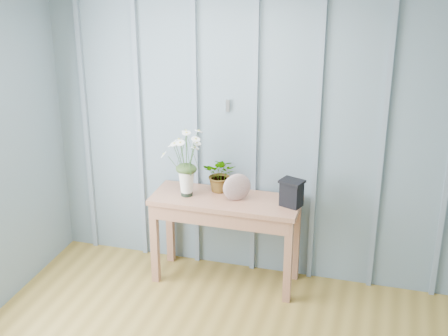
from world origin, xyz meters
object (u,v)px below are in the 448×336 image
(felt_disc_vessel, at_px, (237,187))
(sideboard, at_px, (226,211))
(carved_box, at_px, (292,193))
(daisy_vase, at_px, (186,152))

(felt_disc_vessel, bearing_deg, sideboard, 140.59)
(sideboard, height_order, carved_box, carved_box)
(sideboard, bearing_deg, felt_disc_vessel, -8.99)
(felt_disc_vessel, height_order, carved_box, felt_disc_vessel)
(sideboard, bearing_deg, daisy_vase, -174.70)
(daisy_vase, xyz_separation_m, felt_disc_vessel, (0.42, 0.01, -0.26))
(sideboard, distance_m, felt_disc_vessel, 0.25)
(carved_box, bearing_deg, sideboard, -179.66)
(sideboard, xyz_separation_m, daisy_vase, (-0.32, -0.03, 0.49))
(sideboard, relative_size, felt_disc_vessel, 5.27)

